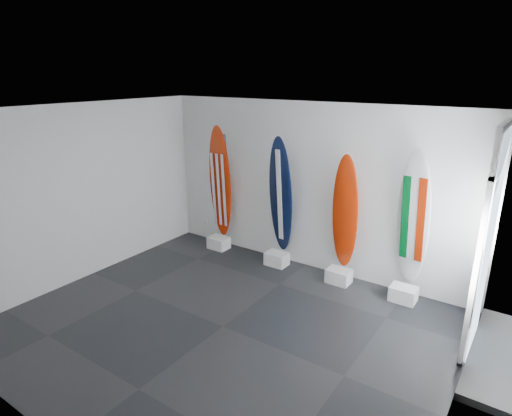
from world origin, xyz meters
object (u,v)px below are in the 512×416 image
Objects in this scene: surfboard_usa at (220,183)px; surfboard_navy at (281,196)px; surfboard_swiss at (345,213)px; surfboard_italy at (414,219)px.

surfboard_usa reaches higher than surfboard_navy.
surfboard_navy is at bearing -1.62° from surfboard_usa.
surfboard_italy reaches higher than surfboard_swiss.
surfboard_italy is at bearing 4.40° from surfboard_navy.
surfboard_swiss is at bearing -173.15° from surfboard_italy.
surfboard_italy is (2.35, 0.00, 0.01)m from surfboard_navy.
surfboard_usa is at bearing -175.60° from surfboard_navy.
surfboard_swiss is 0.90× the size of surfboard_italy.
surfboard_italy is at bearing -1.62° from surfboard_usa.
surfboard_swiss is (2.66, 0.00, -0.13)m from surfboard_usa.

